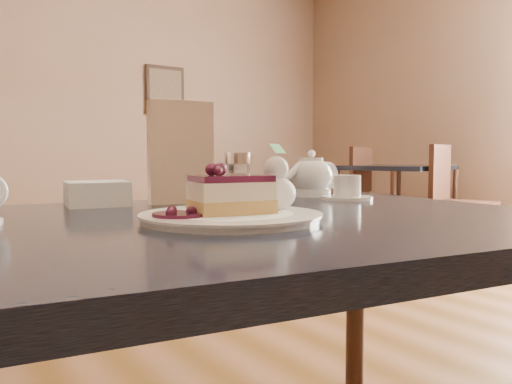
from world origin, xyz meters
TOP-DOWN VIEW (x-y plane):
  - main_table at (-0.13, 0.43)m, footprint 1.31×0.97m
  - dessert_plate at (-0.13, 0.38)m, footprint 0.28×0.28m
  - cheesecake_slice at (-0.13, 0.38)m, footprint 0.13×0.10m
  - whipped_cream at (-0.05, 0.38)m, footprint 0.07×0.07m
  - berry_sauce at (-0.22, 0.39)m, footprint 0.08×0.08m
  - tea_set at (0.30, 0.67)m, footprint 0.17×0.24m
  - menu_card at (-0.07, 0.70)m, footprint 0.14×0.05m
  - sugar_shaker at (0.07, 0.68)m, footprint 0.06×0.06m
  - napkin_stack at (-0.23, 0.75)m, footprint 0.14×0.14m
  - bg_table_far_right at (3.20, 2.86)m, footprint 1.24×1.89m

SIDE VIEW (x-z plane):
  - bg_table_far_right at x=3.20m, z-range -0.56..0.70m
  - main_table at x=-0.13m, z-range 0.30..1.05m
  - dessert_plate at x=-0.13m, z-range 0.76..0.77m
  - berry_sauce at x=-0.22m, z-range 0.77..0.77m
  - napkin_stack at x=-0.23m, z-range 0.76..0.81m
  - whipped_cream at x=-0.05m, z-range 0.77..0.83m
  - cheesecake_slice at x=-0.13m, z-range 0.77..0.83m
  - tea_set at x=0.30m, z-range 0.75..0.85m
  - sugar_shaker at x=0.07m, z-range 0.76..0.87m
  - menu_card at x=-0.07m, z-range 0.76..0.98m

